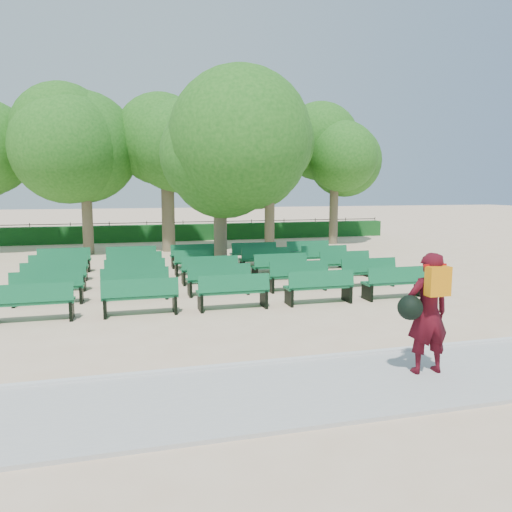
{
  "coord_description": "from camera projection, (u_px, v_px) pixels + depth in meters",
  "views": [
    {
      "loc": [
        -2.35,
        -13.83,
        2.92
      ],
      "look_at": [
        1.11,
        -1.0,
        1.1
      ],
      "focal_mm": 35.0,
      "sensor_mm": 36.0,
      "label": 1
    }
  ],
  "objects": [
    {
      "name": "hedge",
      "position": [
        166.0,
        233.0,
        27.56
      ],
      "size": [
        26.0,
        0.7,
        0.9
      ],
      "primitive_type": "cube",
      "color": "#134D1A",
      "rests_on": "ground"
    },
    {
      "name": "tree_line",
      "position": [
        174.0,
        249.0,
        23.79
      ],
      "size": [
        21.8,
        6.8,
        7.04
      ],
      "primitive_type": null,
      "color": "#28671B",
      "rests_on": "ground"
    },
    {
      "name": "tree_among",
      "position": [
        220.0,
        153.0,
        16.06
      ],
      "size": [
        4.39,
        4.39,
        6.04
      ],
      "color": "brown",
      "rests_on": "ground"
    },
    {
      "name": "person",
      "position": [
        427.0,
        312.0,
        7.65
      ],
      "size": [
        0.89,
        0.54,
        1.89
      ],
      "rotation": [
        0.0,
        0.0,
        3.11
      ],
      "color": "#400912",
      "rests_on": "ground"
    },
    {
      "name": "curb",
      "position": [
        274.0,
        363.0,
        8.24
      ],
      "size": [
        30.0,
        0.12,
        0.1
      ],
      "primitive_type": "cube",
      "color": "silver",
      "rests_on": "ground"
    },
    {
      "name": "bench_array",
      "position": [
        209.0,
        281.0,
        15.31
      ],
      "size": [
        1.75,
        0.61,
        1.09
      ],
      "rotation": [
        0.0,
        0.0,
        0.04
      ],
      "color": "#105F34",
      "rests_on": "ground"
    },
    {
      "name": "fence",
      "position": [
        166.0,
        240.0,
        28.0
      ],
      "size": [
        26.0,
        0.1,
        1.02
      ],
      "primitive_type": null,
      "color": "black",
      "rests_on": "ground"
    },
    {
      "name": "paving",
      "position": [
        297.0,
        391.0,
        7.15
      ],
      "size": [
        30.0,
        2.2,
        0.06
      ],
      "primitive_type": "cube",
      "color": "#AFAFAA",
      "rests_on": "ground"
    },
    {
      "name": "ground",
      "position": [
        209.0,
        291.0,
        14.23
      ],
      "size": [
        120.0,
        120.0,
        0.0
      ],
      "primitive_type": "plane",
      "color": "#D9B590"
    }
  ]
}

